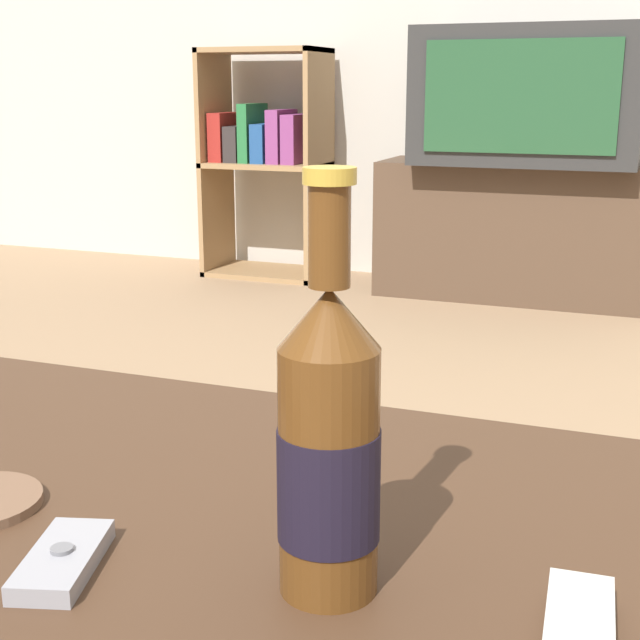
{
  "coord_description": "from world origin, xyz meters",
  "views": [
    {
      "loc": [
        0.34,
        -0.54,
        0.77
      ],
      "look_at": [
        0.03,
        0.25,
        0.54
      ],
      "focal_mm": 50.0,
      "sensor_mm": 36.0,
      "label": 1
    }
  ],
  "objects": [
    {
      "name": "cell_phone",
      "position": [
        -0.03,
        -0.09,
        0.45
      ],
      "size": [
        0.07,
        0.11,
        0.02
      ],
      "rotation": [
        0.0,
        0.0,
        0.29
      ],
      "color": "gray",
      "rests_on": "coffee_table"
    },
    {
      "name": "beer_bottle",
      "position": [
        0.15,
        -0.05,
        0.54
      ],
      "size": [
        0.07,
        0.07,
        0.28
      ],
      "color": "#563314",
      "rests_on": "coffee_table"
    },
    {
      "name": "coffee_table",
      "position": [
        0.0,
        0.0,
        0.37
      ],
      "size": [
        1.1,
        0.6,
        0.44
      ],
      "color": "#422B1C",
      "rests_on": "ground_plane"
    },
    {
      "name": "bookshelf",
      "position": [
        -1.18,
        2.81,
        0.5
      ],
      "size": [
        0.48,
        0.3,
        0.91
      ],
      "color": "#99754C",
      "rests_on": "ground_plane"
    },
    {
      "name": "television",
      "position": [
        -0.12,
        2.76,
        0.73
      ],
      "size": [
        0.77,
        0.55,
        0.47
      ],
      "color": "#2D2D2D",
      "rests_on": "tv_stand"
    },
    {
      "name": "tv_stand",
      "position": [
        -0.12,
        2.77,
        0.25
      ],
      "size": [
        1.05,
        0.36,
        0.5
      ],
      "color": "#4C3828",
      "rests_on": "ground_plane"
    }
  ]
}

